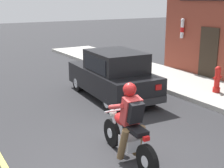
{
  "coord_description": "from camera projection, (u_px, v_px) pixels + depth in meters",
  "views": [
    {
      "loc": [
        -2.88,
        -4.56,
        3.13
      ],
      "look_at": [
        1.35,
        2.28,
        0.95
      ],
      "focal_mm": 50.0,
      "sensor_mm": 36.0,
      "label": 1
    }
  ],
  "objects": [
    {
      "name": "ground_plane",
      "position": [
        114.0,
        167.0,
        6.02
      ],
      "size": [
        80.0,
        80.0,
        0.0
      ],
      "primitive_type": "plane",
      "color": "#2B2B2D"
    },
    {
      "name": "sidewalk_curb",
      "position": [
        198.0,
        87.0,
        11.24
      ],
      "size": [
        2.6,
        22.0,
        0.14
      ],
      "primitive_type": "cube",
      "color": "#ADAAA3",
      "rests_on": "ground"
    },
    {
      "name": "motorcycle_with_rider",
      "position": [
        129.0,
        129.0,
        6.12
      ],
      "size": [
        0.59,
        2.02,
        1.62
      ],
      "color": "black",
      "rests_on": "ground"
    },
    {
      "name": "car_hatchback",
      "position": [
        113.0,
        75.0,
        10.09
      ],
      "size": [
        1.91,
        3.89,
        1.57
      ],
      "color": "black",
      "rests_on": "ground"
    },
    {
      "name": "fire_hydrant",
      "position": [
        217.0,
        80.0,
        10.32
      ],
      "size": [
        0.36,
        0.24,
        0.88
      ],
      "color": "red",
      "rests_on": "sidewalk_curb"
    }
  ]
}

